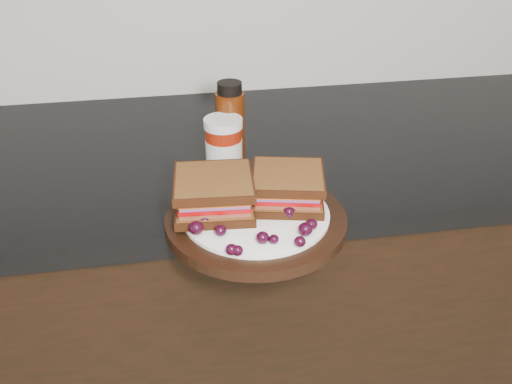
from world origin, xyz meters
TOP-DOWN VIEW (x-y plane):
  - base_cabinets at (0.00, 1.70)m, footprint 3.96×0.58m
  - countertop at (0.00, 1.70)m, footprint 3.98×0.60m
  - plate at (0.24, 1.41)m, footprint 0.28×0.28m
  - sandwich_left at (0.18, 1.43)m, footprint 0.13×0.13m
  - sandwich_right at (0.30, 1.43)m, footprint 0.13×0.13m
  - grape_0 at (0.15, 1.37)m, footprint 0.02×0.02m
  - grape_1 at (0.18, 1.36)m, footprint 0.02×0.02m
  - grape_2 at (0.19, 1.31)m, footprint 0.02×0.02m
  - grape_3 at (0.20, 1.31)m, footprint 0.02×0.02m
  - grape_4 at (0.24, 1.33)m, footprint 0.02×0.02m
  - grape_5 at (0.25, 1.33)m, footprint 0.01×0.01m
  - grape_6 at (0.29, 1.31)m, footprint 0.02×0.02m
  - grape_7 at (0.30, 1.34)m, footprint 0.02×0.02m
  - grape_8 at (0.31, 1.35)m, footprint 0.02×0.02m
  - grape_9 at (0.29, 1.39)m, footprint 0.02×0.02m
  - grape_10 at (0.34, 1.41)m, footprint 0.02×0.02m
  - grape_11 at (0.30, 1.42)m, footprint 0.02×0.02m
  - grape_12 at (0.32, 1.44)m, footprint 0.02×0.02m
  - grape_13 at (0.19, 1.46)m, footprint 0.02×0.02m
  - grape_14 at (0.18, 1.44)m, footprint 0.02×0.02m
  - grape_15 at (0.17, 1.42)m, footprint 0.02×0.02m
  - grape_16 at (0.16, 1.39)m, footprint 0.02×0.02m
  - grape_17 at (0.19, 1.45)m, footprint 0.02×0.02m
  - grape_18 at (0.16, 1.43)m, footprint 0.02×0.02m
  - grape_19 at (0.15, 1.43)m, footprint 0.02×0.02m
  - condiment_jar at (0.22, 1.60)m, footprint 0.09×0.09m
  - oil_bottle at (0.23, 1.65)m, footprint 0.07×0.07m

SIDE VIEW (x-z plane):
  - base_cabinets at x=0.00m, z-range 0.00..0.86m
  - countertop at x=0.00m, z-range 0.86..0.90m
  - plate at x=0.24m, z-range 0.90..0.92m
  - grape_5 at x=0.25m, z-range 0.92..0.94m
  - grape_3 at x=0.20m, z-range 0.92..0.94m
  - grape_13 at x=0.19m, z-range 0.92..0.94m
  - grape_14 at x=0.18m, z-range 0.92..0.94m
  - grape_17 at x=0.19m, z-range 0.92..0.94m
  - grape_11 at x=0.30m, z-range 0.92..0.94m
  - grape_6 at x=0.29m, z-range 0.92..0.94m
  - grape_2 at x=0.19m, z-range 0.92..0.94m
  - grape_15 at x=0.17m, z-range 0.92..0.94m
  - grape_1 at x=0.18m, z-range 0.92..0.94m
  - grape_10 at x=0.34m, z-range 0.92..0.94m
  - grape_8 at x=0.31m, z-range 0.92..0.94m
  - grape_4 at x=0.24m, z-range 0.92..0.94m
  - grape_19 at x=0.15m, z-range 0.92..0.94m
  - grape_12 at x=0.32m, z-range 0.92..0.94m
  - grape_16 at x=0.16m, z-range 0.92..0.94m
  - grape_9 at x=0.29m, z-range 0.92..0.94m
  - grape_18 at x=0.16m, z-range 0.92..0.94m
  - grape_7 at x=0.30m, z-range 0.92..0.94m
  - grape_0 at x=0.15m, z-range 0.92..0.94m
  - sandwich_right at x=0.30m, z-range 0.92..0.97m
  - condiment_jar at x=0.22m, z-range 0.90..1.00m
  - sandwich_left at x=0.18m, z-range 0.92..0.98m
  - oil_bottle at x=0.23m, z-range 0.90..1.05m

